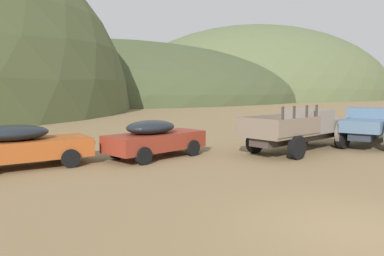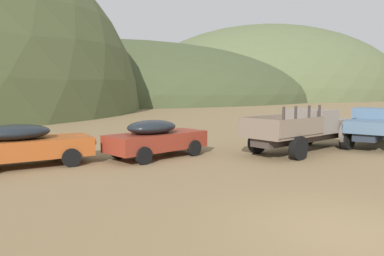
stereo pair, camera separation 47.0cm
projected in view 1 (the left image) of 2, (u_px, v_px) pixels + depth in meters
name	position (u px, v px, depth m)	size (l,w,h in m)	color
ground_plane	(355.00, 231.00, 7.42)	(300.00, 300.00, 0.00)	olive
hill_distant	(119.00, 101.00, 91.70)	(105.66, 77.42, 28.25)	#424C2D
hill_far_right	(264.00, 99.00, 113.88)	(91.54, 64.88, 42.94)	#56603D
car_oxide_orange	(26.00, 145.00, 13.37)	(5.07, 2.25, 1.57)	#A34C1E
car_rust_red	(158.00, 138.00, 15.42)	(4.72, 2.48, 1.57)	maroon
truck_primer_gray	(306.00, 128.00, 17.29)	(6.70, 2.96, 2.16)	#3D322D
truck_chalk_blue	(370.00, 125.00, 18.77)	(6.79, 4.07, 1.89)	#262D39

